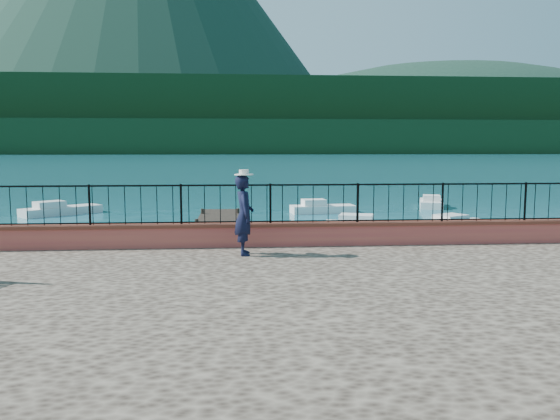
{
  "coord_description": "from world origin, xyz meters",
  "views": [
    {
      "loc": [
        -1.12,
        -9.77,
        3.66
      ],
      "look_at": [
        -0.19,
        2.0,
        2.3
      ],
      "focal_mm": 35.0,
      "sensor_mm": 36.0,
      "label": 1
    }
  ],
  "objects": [
    {
      "name": "ground",
      "position": [
        0.0,
        0.0,
        0.0
      ],
      "size": [
        2000.0,
        2000.0,
        0.0
      ],
      "primitive_type": "plane",
      "color": "#19596B",
      "rests_on": "ground"
    },
    {
      "name": "parapet",
      "position": [
        0.0,
        3.7,
        1.49
      ],
      "size": [
        28.0,
        0.46,
        0.58
      ],
      "primitive_type": "cube",
      "color": "#B95843",
      "rests_on": "promenade"
    },
    {
      "name": "railing",
      "position": [
        0.0,
        3.7,
        2.25
      ],
      "size": [
        27.0,
        0.05,
        0.95
      ],
      "primitive_type": "cube",
      "color": "black",
      "rests_on": "parapet"
    },
    {
      "name": "dock",
      "position": [
        -2.0,
        12.0,
        0.15
      ],
      "size": [
        2.0,
        16.0,
        0.3
      ],
      "primitive_type": "cube",
      "color": "#2D231C",
      "rests_on": "ground"
    },
    {
      "name": "far_forest",
      "position": [
        0.0,
        300.0,
        9.0
      ],
      "size": [
        900.0,
        60.0,
        18.0
      ],
      "primitive_type": "cube",
      "color": "black",
      "rests_on": "ground"
    },
    {
      "name": "foothills",
      "position": [
        0.0,
        360.0,
        22.0
      ],
      "size": [
        900.0,
        120.0,
        44.0
      ],
      "primitive_type": "cube",
      "color": "black",
      "rests_on": "ground"
    },
    {
      "name": "companion_hill",
      "position": [
        220.0,
        560.0,
        0.0
      ],
      "size": [
        448.0,
        384.0,
        180.0
      ],
      "primitive_type": "ellipsoid",
      "color": "#142D23",
      "rests_on": "ground"
    },
    {
      "name": "person",
      "position": [
        -0.97,
        2.61,
        2.12
      ],
      "size": [
        0.48,
        0.7,
        1.84
      ],
      "primitive_type": "imported",
      "rotation": [
        0.0,
        0.0,
        1.64
      ],
      "color": "black",
      "rests_on": "promenade"
    },
    {
      "name": "hat",
      "position": [
        -0.97,
        2.61,
        3.1
      ],
      "size": [
        0.44,
        0.44,
        0.12
      ],
      "primitive_type": "cylinder",
      "color": "white",
      "rests_on": "person"
    },
    {
      "name": "boat_0",
      "position": [
        -6.82,
        8.41,
        0.4
      ],
      "size": [
        3.96,
        1.34,
        0.8
      ],
      "primitive_type": "cube",
      "rotation": [
        0.0,
        0.0,
        0.01
      ],
      "color": "silver",
      "rests_on": "ground"
    },
    {
      "name": "boat_1",
      "position": [
        4.58,
        13.08,
        0.4
      ],
      "size": [
        4.24,
        2.58,
        0.8
      ],
      "primitive_type": "cube",
      "rotation": [
        0.0,
        0.0,
        -0.34
      ],
      "color": "white",
      "rests_on": "ground"
    },
    {
      "name": "boat_2",
      "position": [
        8.53,
        13.14,
        0.4
      ],
      "size": [
        3.71,
        2.74,
        0.8
      ],
      "primitive_type": "cube",
      "rotation": [
        0.0,
        0.0,
        0.47
      ],
      "color": "silver",
      "rests_on": "ground"
    },
    {
      "name": "boat_3",
      "position": [
        -10.72,
        20.67,
        0.4
      ],
      "size": [
        4.01,
        3.75,
        0.8
      ],
      "primitive_type": "cube",
      "rotation": [
        0.0,
        0.0,
        0.72
      ],
      "color": "silver",
      "rests_on": "ground"
    },
    {
      "name": "boat_4",
      "position": [
        3.66,
        20.29,
        0.4
      ],
      "size": [
        3.68,
        1.68,
        0.8
      ],
      "primitive_type": "cube",
      "rotation": [
        0.0,
        0.0,
        0.11
      ],
      "color": "white",
      "rests_on": "ground"
    },
    {
      "name": "boat_5",
      "position": [
        10.78,
        22.76,
        0.4
      ],
      "size": [
        2.27,
        3.55,
        0.8
      ],
      "primitive_type": "cube",
      "rotation": [
        0.0,
        0.0,
        1.25
      ],
      "color": "silver",
      "rests_on": "ground"
    }
  ]
}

